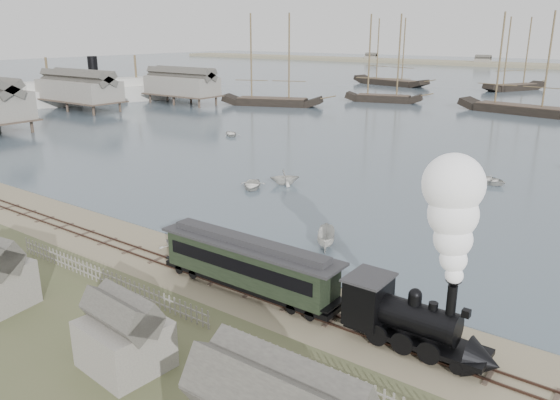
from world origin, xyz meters
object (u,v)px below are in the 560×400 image
Objects in this scene: locomotive at (438,272)px; beached_dinghy at (181,248)px; passenger_coach at (248,263)px; steamship at (94,80)px.

locomotive reaches higher than beached_dinghy.
beached_dinghy is at bearing 166.52° from passenger_coach.
locomotive is at bearing -97.67° from steamship.
steamship is (-102.98, 53.59, 0.59)m from locomotive.
steamship is at bearing 80.06° from beached_dinghy.
passenger_coach is (-12.24, -0.00, -2.71)m from locomotive.
steamship is (-82.44, 51.59, 4.94)m from beached_dinghy.
passenger_coach is 105.43m from steamship.
passenger_coach is at bearing -180.00° from locomotive.
locomotive is at bearing 0.00° from passenger_coach.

